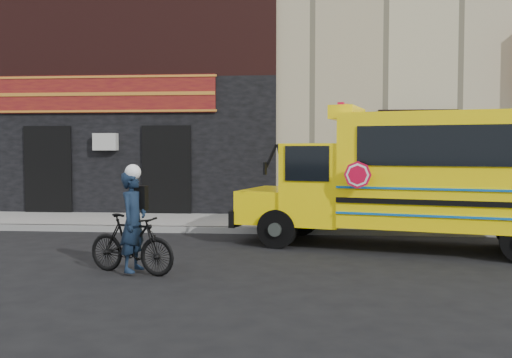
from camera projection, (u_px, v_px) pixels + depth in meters
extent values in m
plane|color=black|center=(261.00, 253.00, 11.12)|extent=(120.00, 120.00, 0.00)
cube|color=gray|center=(269.00, 231.00, 13.70)|extent=(40.00, 0.20, 0.15)
cube|color=slate|center=(273.00, 223.00, 15.20)|extent=(40.00, 3.00, 0.15)
cube|color=tan|center=(284.00, 39.00, 21.24)|extent=(20.00, 10.00, 12.00)
cube|color=black|center=(109.00, 145.00, 16.98)|extent=(10.00, 0.30, 4.00)
cube|color=black|center=(107.00, 26.00, 16.79)|extent=(10.00, 0.28, 3.00)
cube|color=#530B15|center=(106.00, 94.00, 16.73)|extent=(6.50, 0.12, 1.10)
cube|color=black|center=(49.00, 170.00, 17.03)|extent=(1.30, 0.10, 2.50)
cube|color=black|center=(167.00, 171.00, 16.70)|extent=(1.30, 0.10, 2.50)
cylinder|color=black|center=(277.00, 229.00, 11.70)|extent=(0.84, 0.47, 0.80)
cylinder|color=black|center=(302.00, 218.00, 13.49)|extent=(0.84, 0.47, 0.80)
cube|color=#FFDA05|center=(271.00, 204.00, 12.73)|extent=(1.48, 2.19, 0.70)
cube|color=black|center=(248.00, 215.00, 12.93)|extent=(0.64, 2.01, 0.35)
cube|color=#FFDA05|center=(319.00, 183.00, 12.33)|extent=(1.69, 2.34, 1.70)
cube|color=black|center=(294.00, 164.00, 12.50)|extent=(0.52, 1.76, 0.90)
cube|color=#FFDA05|center=(459.00, 170.00, 11.35)|extent=(4.91, 3.27, 2.25)
cube|color=black|center=(465.00, 145.00, 10.25)|extent=(3.78, 1.03, 0.75)
cube|color=#FFDA05|center=(347.00, 114.00, 12.05)|extent=(0.89, 1.67, 0.28)
cylinder|color=red|center=(358.00, 175.00, 10.74)|extent=(0.51, 0.16, 0.52)
imported|color=black|center=(131.00, 244.00, 9.28)|extent=(1.69, 0.97, 0.98)
imported|color=black|center=(133.00, 224.00, 9.24)|extent=(0.49, 0.66, 1.63)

